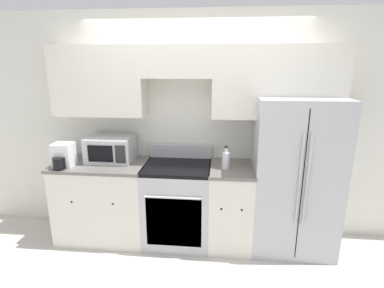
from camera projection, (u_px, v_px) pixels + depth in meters
name	position (u px, v px, depth m)	size (l,w,h in m)	color
ground_plane	(189.00, 256.00, 3.26)	(12.00, 12.00, 0.00)	beige
wall_back	(195.00, 111.00, 3.42)	(8.00, 0.39, 2.60)	silver
lower_cabinets_left	(104.00, 200.00, 3.53)	(1.04, 0.64, 0.93)	silver
lower_cabinets_right	(230.00, 206.00, 3.39)	(0.49, 0.64, 0.93)	silver
oven_range	(178.00, 203.00, 3.45)	(0.74, 0.65, 1.09)	#B7B7BC
refrigerator	(293.00, 175.00, 3.28)	(0.89, 0.76, 1.70)	#B7B7BC
microwave	(111.00, 149.00, 3.45)	(0.51, 0.40, 0.28)	#B7B7BC
bottle	(226.00, 160.00, 3.20)	(0.08, 0.08, 0.25)	silver
electric_kettle	(63.00, 156.00, 3.26)	(0.21, 0.27, 0.26)	white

